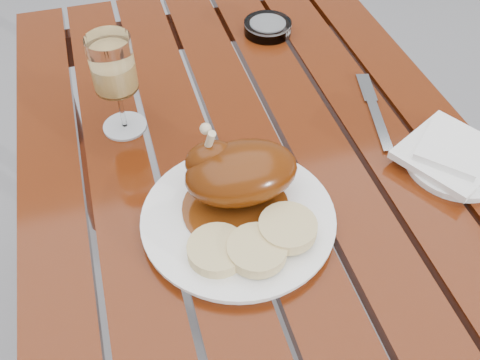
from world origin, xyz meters
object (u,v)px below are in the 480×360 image
table (251,271)px  ashtray (268,27)px  dinner_plate (238,219)px  side_plate (457,162)px  wine_glass (117,86)px

table → ashtray: (0.14, 0.36, 0.39)m
dinner_plate → side_plate: size_ratio=1.67×
table → dinner_plate: size_ratio=4.04×
ashtray → wine_glass: bearing=-146.4°
dinner_plate → wine_glass: bearing=116.8°
table → dinner_plate: 0.42m
dinner_plate → ashtray: 0.55m
table → wine_glass: (-0.21, 0.13, 0.47)m
wine_glass → ashtray: 0.43m
table → wine_glass: 0.53m
side_plate → ashtray: ashtray is taller
ashtray → table: bearing=-111.4°
dinner_plate → wine_glass: wine_glass is taller
table → side_plate: side_plate is taller
side_plate → table: bearing=158.4°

